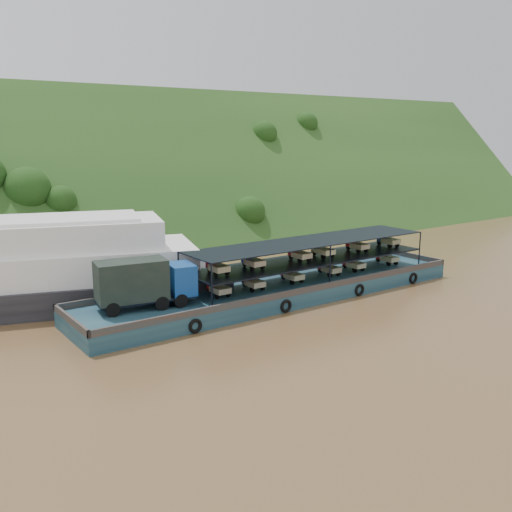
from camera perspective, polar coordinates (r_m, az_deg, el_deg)
ground at (r=48.93m, az=3.97°, el=-3.98°), size 160.00×160.00×0.00m
hillside at (r=79.31m, az=-12.86°, el=1.95°), size 140.00×39.60×39.60m
cargo_barge at (r=47.12m, az=1.06°, el=-3.07°), size 35.00×7.18×4.79m
passenger_ferry at (r=48.75m, az=-24.02°, el=-1.34°), size 36.08×19.24×7.11m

